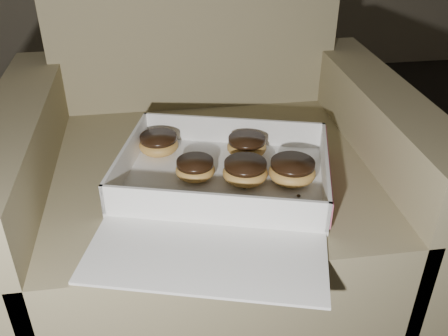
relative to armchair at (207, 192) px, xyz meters
name	(u,v)px	position (x,y,z in m)	size (l,w,h in m)	color
armchair	(207,192)	(0.00, 0.00, 0.00)	(0.82, 0.69, 0.86)	#827653
bakery_box	(223,187)	(0.01, -0.17, 0.13)	(0.47, 0.52, 0.06)	white
donut_a	(195,169)	(-0.04, -0.13, 0.14)	(0.07, 0.07, 0.04)	#C49044
donut_b	(245,171)	(0.05, -0.15, 0.14)	(0.08, 0.08, 0.04)	#C49044
donut_c	(159,144)	(-0.10, -0.03, 0.14)	(0.08, 0.08, 0.04)	#C49044
donut_d	(292,171)	(0.14, -0.17, 0.14)	(0.09, 0.09, 0.04)	#C49044
donut_e	(247,146)	(0.07, -0.06, 0.14)	(0.08, 0.08, 0.04)	#C49044
crumb_a	(299,196)	(0.14, -0.21, 0.12)	(0.01, 0.01, 0.00)	black
crumb_b	(130,193)	(-0.15, -0.16, 0.12)	(0.01, 0.01, 0.00)	black
crumb_c	(301,185)	(0.15, -0.18, 0.12)	(0.01, 0.01, 0.00)	black
crumb_d	(244,188)	(0.05, -0.18, 0.12)	(0.01, 0.01, 0.00)	black
crumb_e	(278,206)	(0.09, -0.24, 0.12)	(0.01, 0.01, 0.00)	black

